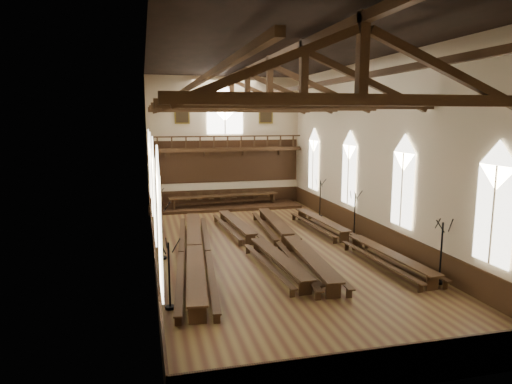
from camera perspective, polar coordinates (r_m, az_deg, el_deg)
The scene contains 21 objects.
ground at distance 24.38m, azimuth 1.62°, elevation -7.08°, with size 26.00×26.00×0.00m, color brown.
room_walls at distance 23.39m, azimuth 1.70°, elevation 8.28°, with size 26.00×26.00×26.00m.
wainscot_band at distance 24.22m, azimuth 1.63°, elevation -5.72°, with size 12.00×26.00×1.20m.
side_windows at distance 23.60m, azimuth 1.66°, elevation 1.66°, with size 11.85×19.80×4.50m.
end_window at distance 35.98m, azimuth -3.91°, elevation 9.85°, with size 2.80×0.12×3.80m.
minstrels_gallery at distance 35.87m, azimuth -3.79°, elevation 4.55°, with size 11.80×1.24×3.70m.
portraits at distance 35.98m, azimuth -3.91°, elevation 9.66°, with size 7.75×0.09×1.45m.
roof_trusses at distance 23.42m, azimuth 1.72°, elevation 12.58°, with size 11.70×25.70×2.80m.
refectory_row_a at distance 22.51m, azimuth -7.61°, elevation -7.05°, with size 2.29×14.83×0.78m.
refectory_row_b at distance 24.18m, azimuth -0.23°, elevation -5.96°, with size 1.85×14.03×0.70m.
refectory_row_c at distance 24.31m, azimuth 4.23°, elevation -5.81°, with size 1.99×14.51×0.75m.
refectory_row_d at distance 25.22m, azimuth 11.72°, elevation -5.50°, with size 1.82×14.11×0.71m.
dais at distance 35.10m, azimuth -3.95°, elevation -1.83°, with size 11.40×3.13×0.21m, color #372110.
high_table at distance 34.96m, azimuth -3.96°, elevation -0.58°, with size 8.51×1.80×0.79m.
high_chairs at distance 35.78m, azimuth -4.19°, elevation -0.61°, with size 5.85×0.45×0.94m.
candelabrum_left_near at distance 17.12m, azimuth -10.75°, elevation -11.68°, with size 0.79×0.77×2.64m.
candelabrum_left_mid at distance 22.89m, azimuth -11.64°, elevation -6.13°, with size 0.86×0.81×2.84m.
candelabrum_left_far at distance 29.15m, azimuth -12.17°, elevation -2.98°, with size 0.75×0.77×2.56m.
candelabrum_right_near at distance 20.68m, azimuth 22.04°, elevation -8.37°, with size 0.84×0.78×2.78m.
candelabrum_right_mid at distance 27.31m, azimuth 12.19°, elevation -3.73°, with size 0.77×0.81×2.68m.
candelabrum_right_far at distance 32.10m, azimuth 8.00°, elevation -1.66°, with size 0.79×0.79×2.68m.
Camera 1 is at (-6.29, -22.53, 6.90)m, focal length 32.00 mm.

